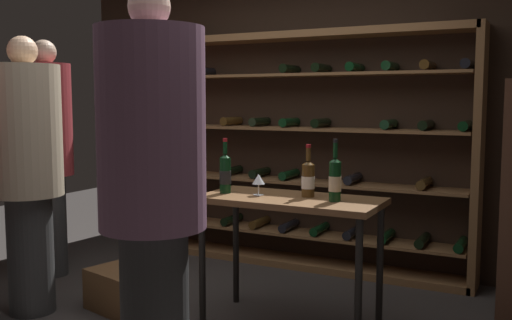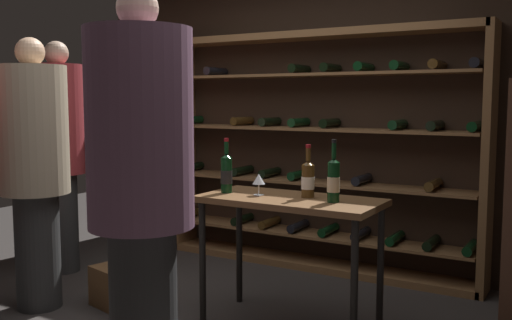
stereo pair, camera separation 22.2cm
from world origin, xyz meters
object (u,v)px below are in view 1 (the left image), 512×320
at_px(person_guest_blue_shirt, 27,163).
at_px(wine_bottle_gold_foil, 308,178).
at_px(person_host_in_suit, 47,146).
at_px(wine_crate, 123,290).
at_px(wine_bottle_green_slim, 225,173).
at_px(tasting_table, 290,213).
at_px(person_bystander_red_print, 152,179).
at_px(wine_rack, 306,153).
at_px(wine_bottle_amber_reserve, 335,179).
at_px(wine_glass_stemmed_right, 259,180).

relative_size(person_guest_blue_shirt, wine_bottle_gold_foil, 5.60).
height_order(person_guest_blue_shirt, person_host_in_suit, person_host_in_suit).
bearing_deg(wine_crate, wine_bottle_green_slim, 18.28).
distance_m(person_guest_blue_shirt, person_host_in_suit, 0.88).
height_order(tasting_table, person_bystander_red_print, person_bystander_red_print).
relative_size(tasting_table, wine_crate, 2.41).
xyz_separation_m(person_host_in_suit, wine_bottle_gold_foil, (2.34, -0.03, -0.12)).
distance_m(person_bystander_red_print, wine_bottle_green_slim, 1.17).
xyz_separation_m(wine_rack, wine_bottle_green_slim, (-0.03, -1.34, -0.03)).
bearing_deg(person_host_in_suit, wine_bottle_amber_reserve, 151.83).
relative_size(wine_rack, person_guest_blue_shirt, 1.53).
height_order(wine_bottle_green_slim, wine_bottle_amber_reserve, wine_bottle_amber_reserve).
xyz_separation_m(wine_rack, person_bystander_red_print, (0.24, -2.48, 0.09)).
distance_m(tasting_table, person_guest_blue_shirt, 1.82).
relative_size(tasting_table, person_bystander_red_print, 0.58).
height_order(person_guest_blue_shirt, wine_bottle_green_slim, person_guest_blue_shirt).
height_order(person_guest_blue_shirt, wine_glass_stemmed_right, person_guest_blue_shirt).
relative_size(wine_rack, person_host_in_suit, 1.48).
xyz_separation_m(wine_rack, wine_bottle_amber_reserve, (0.73, -1.31, -0.02)).
relative_size(wine_rack, wine_glass_stemmed_right, 20.54).
distance_m(wine_rack, person_host_in_suit, 2.18).
bearing_deg(wine_crate, person_bystander_red_print, -42.89).
height_order(person_bystander_red_print, wine_bottle_green_slim, person_bystander_red_print).
bearing_deg(wine_glass_stemmed_right, person_guest_blue_shirt, -159.01).
distance_m(wine_crate, wine_bottle_green_slim, 1.12).
bearing_deg(wine_bottle_green_slim, wine_crate, -161.72).
distance_m(wine_rack, person_bystander_red_print, 2.49).
distance_m(person_host_in_suit, person_bystander_red_print, 2.42).
xyz_separation_m(person_bystander_red_print, wine_bottle_green_slim, (-0.27, 1.13, -0.12)).
xyz_separation_m(wine_bottle_gold_foil, wine_bottle_amber_reserve, (0.21, -0.08, 0.02)).
bearing_deg(person_host_in_suit, wine_bottle_gold_foil, 153.57).
bearing_deg(tasting_table, wine_rack, 108.21).
height_order(tasting_table, wine_bottle_green_slim, wine_bottle_green_slim).
distance_m(tasting_table, wine_bottle_gold_foil, 0.25).
bearing_deg(wine_bottle_gold_foil, person_host_in_suit, 179.31).
height_order(person_guest_blue_shirt, person_bystander_red_print, person_bystander_red_print).
bearing_deg(person_host_in_suit, wine_crate, 135.42).
distance_m(person_guest_blue_shirt, wine_bottle_amber_reserve, 2.08).
bearing_deg(person_guest_blue_shirt, wine_rack, 136.06).
xyz_separation_m(wine_rack, wine_glass_stemmed_right, (0.21, -1.32, -0.06)).
bearing_deg(person_guest_blue_shirt, wine_crate, 110.40).
xyz_separation_m(tasting_table, person_guest_blue_shirt, (-1.69, -0.60, 0.30)).
height_order(person_host_in_suit, wine_crate, person_host_in_suit).
distance_m(person_guest_blue_shirt, person_bystander_red_print, 1.62).
xyz_separation_m(wine_rack, person_guest_blue_shirt, (-1.27, -1.89, 0.03)).
height_order(wine_crate, wine_glass_stemmed_right, wine_glass_stemmed_right).
relative_size(wine_bottle_amber_reserve, wine_glass_stemmed_right, 2.72).
distance_m(wine_crate, wine_bottle_gold_foil, 1.54).
xyz_separation_m(tasting_table, wine_glass_stemmed_right, (-0.22, -0.03, 0.21)).
xyz_separation_m(person_guest_blue_shirt, wine_bottle_amber_reserve, (2.00, 0.58, -0.06)).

